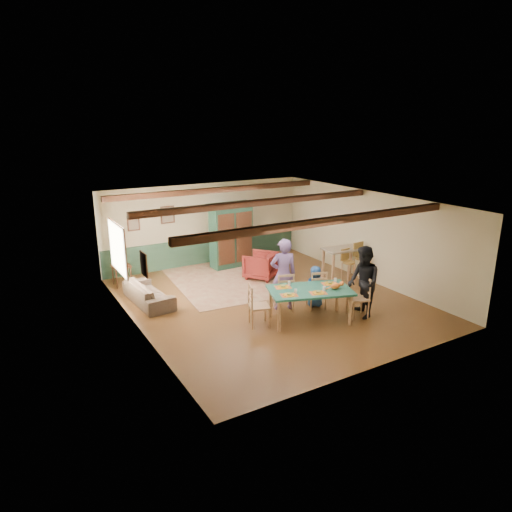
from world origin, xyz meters
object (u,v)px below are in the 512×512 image
armchair (260,265)px  end_table (122,275)px  dining_chair_far_left (284,291)px  sofa (149,293)px  dining_table (310,305)px  armoire (231,235)px  dining_chair_end_right (358,297)px  dining_chair_far_right (316,289)px  bar_stool_right (362,263)px  person_man (283,274)px  counter_table (342,264)px  cat (336,285)px  bar_stool_left (349,266)px  table_lamp (120,256)px  person_woman (363,282)px  person_child (315,286)px  dining_chair_end_left (259,305)px

armchair → end_table: armchair is taller
dining_chair_far_left → sofa: size_ratio=0.53×
dining_table → sofa: 4.29m
armoire → dining_chair_end_right: bearing=-83.8°
dining_chair_far_right → bar_stool_right: bar_stool_right is taller
person_man → counter_table: 3.03m
dining_table → bar_stool_right: bar_stool_right is taller
dining_table → armchair: armchair is taller
dining_chair_far_left → bar_stool_right: 3.29m
sofa → end_table: 1.73m
cat → bar_stool_left: 2.87m
dining_chair_end_right → bar_stool_left: bearing=162.6°
sofa → table_lamp: table_lamp is taller
end_table → counter_table: size_ratio=0.53×
armchair → table_lamp: bearing=-58.0°
bar_stool_left → end_table: bearing=145.9°
armoire → counter_table: size_ratio=1.81×
dining_chair_far_right → person_woman: (0.62, -1.03, 0.38)m
person_child → bar_stool_left: person_child is taller
person_man → sofa: bearing=-17.9°
armoire → armchair: size_ratio=2.38×
armchair → end_table: bearing=-58.0°
dining_chair_end_left → armchair: (1.77, 2.90, -0.11)m
counter_table → end_table: bearing=154.6°
end_table → armchair: bearing=-21.2°
dining_chair_end_right → dining_chair_far_right: bearing=-133.8°
dining_chair_end_right → bar_stool_left: 2.49m
dining_chair_end_right → person_man: (-1.31, 1.35, 0.42)m
dining_chair_far_right → person_child: (0.03, 0.08, 0.03)m
dining_chair_end_right → end_table: 6.81m
dining_table → armoire: bearing=85.4°
dining_table → person_man: size_ratio=1.04×
dining_chair_end_right → end_table: dining_chair_end_right is taller
dining_chair_end_left → person_child: size_ratio=0.95×
dining_table → end_table: (-3.24, 4.78, -0.10)m
end_table → dining_chair_far_left: bearing=-51.8°
dining_chair_end_right → bar_stool_right: bearing=153.9°
armchair → dining_chair_far_left: bearing=35.8°
dining_chair_end_left → dining_chair_end_right: bearing=-90.0°
dining_chair_far_right → bar_stool_right: bearing=-140.6°
person_child → armoire: size_ratio=0.51×
dining_chair_far_right → bar_stool_left: bearing=-134.2°
end_table → counter_table: 6.57m
armoire → bar_stool_right: (2.68, -3.30, -0.47)m
bar_stool_right → person_man: bearing=-174.2°
dining_chair_end_right → person_woman: 0.39m
dining_chair_far_left → bar_stool_left: size_ratio=1.00×
dining_table → end_table: bearing=124.1°
dining_chair_end_right → armchair: dining_chair_end_right is taller
table_lamp → armchair: bearing=-21.2°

